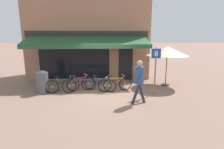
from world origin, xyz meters
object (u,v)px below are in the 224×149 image
(cafe_parasol, at_px, (167,51))
(bicycle_purple, at_px, (79,84))
(bicycle_green, at_px, (63,85))
(bicycle_blue, at_px, (99,84))
(parking_sign, at_px, (156,66))
(litter_bin, at_px, (42,82))
(bicycle_orange, at_px, (115,84))
(pedestrian_adult, at_px, (139,77))

(cafe_parasol, bearing_deg, bicycle_purple, -171.17)
(bicycle_green, bearing_deg, bicycle_purple, -17.07)
(bicycle_blue, distance_m, parking_sign, 2.92)
(litter_bin, xyz_separation_m, parking_sign, (5.42, -0.74, 0.81))
(bicycle_orange, height_order, litter_bin, litter_bin)
(parking_sign, bearing_deg, litter_bin, 172.26)
(pedestrian_adult, bearing_deg, litter_bin, 168.37)
(bicycle_purple, bearing_deg, cafe_parasol, -17.09)
(bicycle_orange, xyz_separation_m, parking_sign, (1.82, -0.69, 1.01))
(pedestrian_adult, bearing_deg, bicycle_blue, 141.49)
(bicycle_purple, relative_size, parking_sign, 0.70)
(bicycle_green, bearing_deg, pedestrian_adult, -46.23)
(bicycle_purple, bearing_deg, bicycle_orange, -29.27)
(bicycle_blue, height_order, cafe_parasol, cafe_parasol)
(pedestrian_adult, distance_m, cafe_parasol, 3.52)
(bicycle_purple, relative_size, cafe_parasol, 0.69)
(bicycle_green, distance_m, parking_sign, 4.65)
(bicycle_purple, xyz_separation_m, bicycle_blue, (1.04, -0.02, -0.02))
(bicycle_purple, xyz_separation_m, pedestrian_adult, (2.64, -1.86, 0.73))
(bicycle_green, distance_m, cafe_parasol, 5.90)
(bicycle_orange, relative_size, pedestrian_adult, 0.96)
(bicycle_purple, height_order, pedestrian_adult, pedestrian_adult)
(pedestrian_adult, xyz_separation_m, cafe_parasol, (2.19, 2.61, 0.84))
(bicycle_blue, distance_m, litter_bin, 2.80)
(bicycle_green, height_order, bicycle_purple, bicycle_purple)
(pedestrian_adult, bearing_deg, cafe_parasol, 60.70)
(bicycle_blue, relative_size, pedestrian_adult, 0.89)
(bicycle_purple, distance_m, cafe_parasol, 5.13)
(cafe_parasol, bearing_deg, pedestrian_adult, -130.00)
(bicycle_blue, height_order, parking_sign, parking_sign)
(bicycle_purple, relative_size, bicycle_orange, 0.90)
(bicycle_blue, bearing_deg, bicycle_orange, 20.12)
(cafe_parasol, bearing_deg, bicycle_orange, -163.99)
(bicycle_orange, bearing_deg, parking_sign, -30.91)
(bicycle_blue, distance_m, bicycle_orange, 0.80)
(bicycle_purple, height_order, bicycle_orange, bicycle_purple)
(bicycle_green, height_order, parking_sign, parking_sign)
(parking_sign, bearing_deg, bicycle_purple, 167.73)
(bicycle_orange, distance_m, litter_bin, 3.60)
(bicycle_purple, distance_m, litter_bin, 1.76)
(pedestrian_adult, height_order, cafe_parasol, cafe_parasol)
(pedestrian_adult, bearing_deg, bicycle_purple, 155.43)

